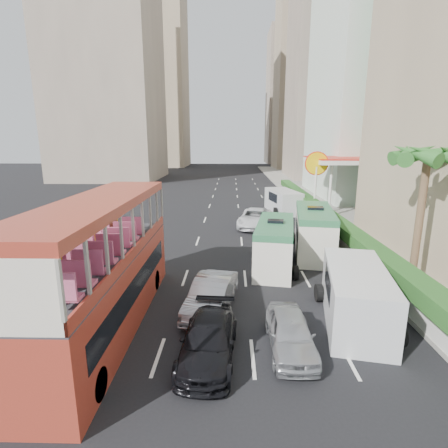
{
  "coord_description": "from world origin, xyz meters",
  "views": [
    {
      "loc": [
        -1.14,
        -12.37,
        7.11
      ],
      "look_at": [
        -1.5,
        4.0,
        3.2
      ],
      "focal_mm": 28.0,
      "sensor_mm": 36.0,
      "label": 1
    }
  ],
  "objects_px": {
    "car_silver_lane_a": "(211,310)",
    "van_asset": "(255,227)",
    "minibus_near": "(275,245)",
    "car_black": "(209,357)",
    "double_decker_bus": "(103,265)",
    "minibus_far": "(314,231)",
    "palm_tree": "(419,221)",
    "car_silver_lane_b": "(290,349)",
    "panel_van_near": "(356,295)",
    "panel_van_far": "(283,201)",
    "shell_station": "(342,185)"
  },
  "relations": [
    {
      "from": "car_silver_lane_a",
      "to": "van_asset",
      "type": "bearing_deg",
      "value": 90.87
    },
    {
      "from": "van_asset",
      "to": "minibus_near",
      "type": "distance_m",
      "value": 9.66
    },
    {
      "from": "car_silver_lane_a",
      "to": "car_black",
      "type": "relative_size",
      "value": 1.0
    },
    {
      "from": "double_decker_bus",
      "to": "van_asset",
      "type": "bearing_deg",
      "value": 67.38
    },
    {
      "from": "car_silver_lane_a",
      "to": "minibus_far",
      "type": "bearing_deg",
      "value": 64.23
    },
    {
      "from": "double_decker_bus",
      "to": "palm_tree",
      "type": "distance_m",
      "value": 14.39
    },
    {
      "from": "van_asset",
      "to": "palm_tree",
      "type": "xyz_separation_m",
      "value": [
        6.95,
        -12.45,
        3.38
      ]
    },
    {
      "from": "car_silver_lane_b",
      "to": "van_asset",
      "type": "relative_size",
      "value": 0.7
    },
    {
      "from": "car_silver_lane_a",
      "to": "panel_van_near",
      "type": "distance_m",
      "value": 5.98
    },
    {
      "from": "minibus_far",
      "to": "panel_van_far",
      "type": "xyz_separation_m",
      "value": [
        -0.06,
        13.43,
        -0.34
      ]
    },
    {
      "from": "car_silver_lane_a",
      "to": "minibus_far",
      "type": "xyz_separation_m",
      "value": [
        6.15,
        8.06,
        1.44
      ]
    },
    {
      "from": "car_black",
      "to": "minibus_far",
      "type": "distance_m",
      "value": 12.99
    },
    {
      "from": "minibus_near",
      "to": "panel_van_near",
      "type": "height_order",
      "value": "minibus_near"
    },
    {
      "from": "double_decker_bus",
      "to": "car_silver_lane_a",
      "type": "height_order",
      "value": "double_decker_bus"
    },
    {
      "from": "van_asset",
      "to": "minibus_far",
      "type": "distance_m",
      "value": 7.87
    },
    {
      "from": "car_silver_lane_b",
      "to": "panel_van_near",
      "type": "xyz_separation_m",
      "value": [
        2.91,
        2.08,
        1.1
      ]
    },
    {
      "from": "car_black",
      "to": "double_decker_bus",
      "type": "bearing_deg",
      "value": 158.36
    },
    {
      "from": "car_silver_lane_b",
      "to": "minibus_far",
      "type": "height_order",
      "value": "minibus_far"
    },
    {
      "from": "van_asset",
      "to": "palm_tree",
      "type": "height_order",
      "value": "palm_tree"
    },
    {
      "from": "minibus_far",
      "to": "shell_station",
      "type": "height_order",
      "value": "shell_station"
    },
    {
      "from": "minibus_near",
      "to": "palm_tree",
      "type": "xyz_separation_m",
      "value": [
        6.45,
        -2.89,
        2.07
      ]
    },
    {
      "from": "double_decker_bus",
      "to": "van_asset",
      "type": "distance_m",
      "value": 18.0
    },
    {
      "from": "double_decker_bus",
      "to": "shell_station",
      "type": "xyz_separation_m",
      "value": [
        16.0,
        23.0,
        0.22
      ]
    },
    {
      "from": "car_silver_lane_a",
      "to": "palm_tree",
      "type": "xyz_separation_m",
      "value": [
        9.78,
        2.61,
        3.38
      ]
    },
    {
      "from": "panel_van_far",
      "to": "van_asset",
      "type": "bearing_deg",
      "value": -128.63
    },
    {
      "from": "car_silver_lane_b",
      "to": "car_black",
      "type": "relative_size",
      "value": 0.87
    },
    {
      "from": "panel_van_far",
      "to": "palm_tree",
      "type": "relative_size",
      "value": 0.87
    },
    {
      "from": "double_decker_bus",
      "to": "panel_van_near",
      "type": "xyz_separation_m",
      "value": [
        9.84,
        0.62,
        -1.43
      ]
    },
    {
      "from": "car_black",
      "to": "minibus_near",
      "type": "xyz_separation_m",
      "value": [
        3.24,
        8.84,
        1.31
      ]
    },
    {
      "from": "panel_van_near",
      "to": "palm_tree",
      "type": "height_order",
      "value": "palm_tree"
    },
    {
      "from": "minibus_far",
      "to": "car_black",
      "type": "bearing_deg",
      "value": -109.08
    },
    {
      "from": "car_black",
      "to": "car_silver_lane_a",
      "type": "bearing_deg",
      "value": 95.39
    },
    {
      "from": "palm_tree",
      "to": "car_black",
      "type": "bearing_deg",
      "value": -148.44
    },
    {
      "from": "car_black",
      "to": "minibus_near",
      "type": "relative_size",
      "value": 0.74
    },
    {
      "from": "van_asset",
      "to": "minibus_near",
      "type": "bearing_deg",
      "value": -76.19
    },
    {
      "from": "shell_station",
      "to": "minibus_near",
      "type": "bearing_deg",
      "value": -118.22
    },
    {
      "from": "minibus_near",
      "to": "minibus_far",
      "type": "height_order",
      "value": "minibus_far"
    },
    {
      "from": "car_black",
      "to": "panel_van_far",
      "type": "distance_m",
      "value": 25.57
    },
    {
      "from": "minibus_far",
      "to": "shell_station",
      "type": "bearing_deg",
      "value": 75.54
    },
    {
      "from": "car_silver_lane_a",
      "to": "car_silver_lane_b",
      "type": "height_order",
      "value": "car_silver_lane_a"
    },
    {
      "from": "minibus_near",
      "to": "car_black",
      "type": "bearing_deg",
      "value": -100.6
    },
    {
      "from": "car_silver_lane_b",
      "to": "panel_van_far",
      "type": "relative_size",
      "value": 0.68
    },
    {
      "from": "van_asset",
      "to": "panel_van_near",
      "type": "height_order",
      "value": "panel_van_near"
    },
    {
      "from": "shell_station",
      "to": "car_black",
      "type": "bearing_deg",
      "value": -115.47
    },
    {
      "from": "minibus_near",
      "to": "shell_station",
      "type": "bearing_deg",
      "value": 71.3
    },
    {
      "from": "double_decker_bus",
      "to": "panel_van_far",
      "type": "bearing_deg",
      "value": 66.18
    },
    {
      "from": "shell_station",
      "to": "panel_van_far",
      "type": "bearing_deg",
      "value": -178.92
    },
    {
      "from": "car_black",
      "to": "minibus_near",
      "type": "bearing_deg",
      "value": 73.58
    },
    {
      "from": "minibus_far",
      "to": "van_asset",
      "type": "bearing_deg",
      "value": 124.18
    },
    {
      "from": "car_silver_lane_b",
      "to": "palm_tree",
      "type": "bearing_deg",
      "value": 38.42
    }
  ]
}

